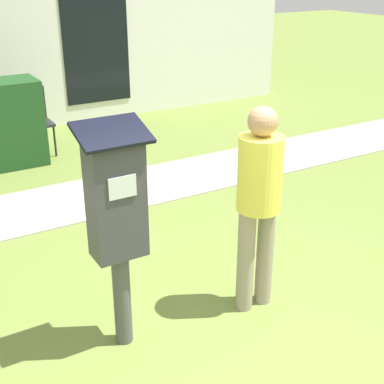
% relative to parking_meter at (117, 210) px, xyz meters
% --- Properties ---
extents(ground_plane, '(40.00, 40.00, 0.00)m').
position_rel_parking_meter_xyz_m(ground_plane, '(0.59, -0.62, -1.02)').
color(ground_plane, olive).
extents(sidewalk, '(12.00, 1.10, 0.02)m').
position_rel_parking_meter_xyz_m(sidewalk, '(0.59, 2.46, -1.01)').
color(sidewalk, '#B7B2A8').
rests_on(sidewalk, ground).
extents(building_facade, '(10.00, 0.26, 3.20)m').
position_rel_parking_meter_xyz_m(building_facade, '(0.59, 5.60, 0.58)').
color(building_facade, white).
rests_on(building_facade, ground).
extents(parking_meter, '(0.44, 0.31, 1.59)m').
position_rel_parking_meter_xyz_m(parking_meter, '(0.00, 0.00, 0.00)').
color(parking_meter, '#4C4C4C').
rests_on(parking_meter, ground).
extents(person_standing, '(0.32, 0.32, 1.58)m').
position_rel_parking_meter_xyz_m(person_standing, '(1.05, -0.11, -0.09)').
color(person_standing, gray).
rests_on(person_standing, ground).
extents(outdoor_chair_middle, '(0.44, 0.44, 0.90)m').
position_rel_parking_meter_xyz_m(outdoor_chair_middle, '(0.58, 4.32, -0.49)').
color(outdoor_chair_middle, '#262628').
rests_on(outdoor_chair_middle, ground).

